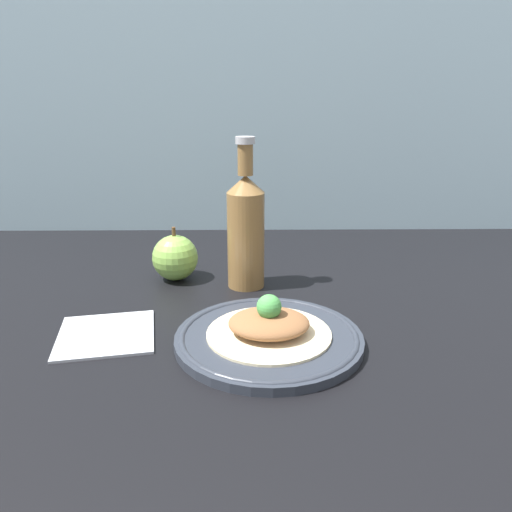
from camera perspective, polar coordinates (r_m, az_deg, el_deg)
ground_plane at (r=81.20cm, az=1.75°, el=-8.18°), size 180.00×110.00×4.00cm
wall_backsplash at (r=126.18cm, az=0.84°, el=21.00°), size 180.00×3.00×80.00cm
plate at (r=71.98cm, az=1.47°, el=-9.33°), size 26.82×26.82×1.59cm
plated_food at (r=71.01cm, az=1.49°, el=-7.81°), size 17.77×17.77×6.10cm
cider_bottle at (r=89.06cm, az=-1.18°, el=3.19°), size 6.70×6.70×26.94cm
apple at (r=95.30cm, az=-9.23°, el=-0.19°), size 8.62×8.62×10.27cm
napkin at (r=77.37cm, az=-16.76°, el=-8.45°), size 16.00×16.05×0.80cm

